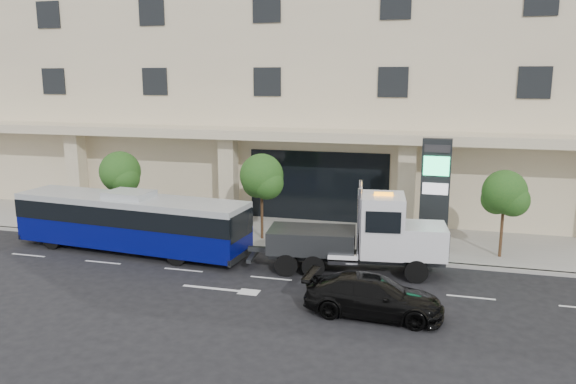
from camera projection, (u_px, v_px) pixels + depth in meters
name	position (u px, v px, depth m)	size (l,w,h in m)	color
ground	(281.00, 267.00, 24.93)	(120.00, 120.00, 0.00)	black
sidewalk	(306.00, 235.00, 29.65)	(120.00, 6.00, 0.15)	gray
curb	(292.00, 252.00, 26.81)	(120.00, 0.30, 0.15)	gray
convention_center	(343.00, 51.00, 37.50)	(60.00, 17.60, 20.00)	beige
tree_left	(121.00, 175.00, 30.22)	(2.27, 2.20, 4.22)	#422B19
tree_mid	(262.00, 179.00, 28.17)	(2.28, 2.20, 4.38)	#422B19
tree_right	(505.00, 195.00, 25.31)	(2.10, 2.00, 4.04)	#422B19
city_bus	(131.00, 221.00, 26.84)	(11.92, 3.58, 2.97)	black
tow_truck	(364.00, 237.00, 23.92)	(8.57, 2.89, 3.88)	#2D3033
black_sedan	(374.00, 296.00, 19.79)	(1.99, 4.89, 1.42)	black
signage_pylon	(435.00, 194.00, 26.34)	(1.35, 0.53, 5.35)	black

